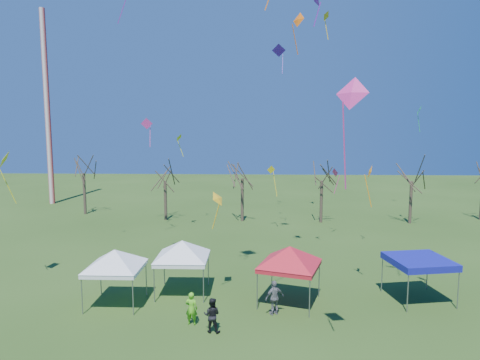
{
  "coord_description": "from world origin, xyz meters",
  "views": [
    {
      "loc": [
        -0.75,
        -20.93,
        10.12
      ],
      "look_at": [
        -1.74,
        3.0,
        7.13
      ],
      "focal_mm": 32.0,
      "sensor_mm": 36.0,
      "label": 1
    }
  ],
  "objects_px": {
    "tree_2": "(242,163)",
    "tent_white_west": "(115,253)",
    "person_green": "(191,308)",
    "tree_0": "(83,159)",
    "tent_white_mid": "(182,244)",
    "tree_1": "(165,167)",
    "person_grey": "(275,298)",
    "person_dark": "(212,315)",
    "tent_red": "(290,250)",
    "tree_3": "(322,166)",
    "tent_blue": "(419,262)",
    "radio_mast": "(47,108)",
    "tree_4": "(412,166)"
  },
  "relations": [
    {
      "from": "tree_3",
      "to": "person_grey",
      "type": "bearing_deg",
      "value": -104.34
    },
    {
      "from": "tent_white_west",
      "to": "person_grey",
      "type": "relative_size",
      "value": 2.23
    },
    {
      "from": "tent_blue",
      "to": "person_dark",
      "type": "bearing_deg",
      "value": -159.17
    },
    {
      "from": "tent_red",
      "to": "person_green",
      "type": "relative_size",
      "value": 2.45
    },
    {
      "from": "person_dark",
      "to": "person_green",
      "type": "height_order",
      "value": "person_dark"
    },
    {
      "from": "tree_2",
      "to": "tree_0",
      "type": "bearing_deg",
      "value": 170.76
    },
    {
      "from": "tree_1",
      "to": "person_dark",
      "type": "relative_size",
      "value": 4.32
    },
    {
      "from": "tree_0",
      "to": "person_green",
      "type": "bearing_deg",
      "value": -58.66
    },
    {
      "from": "tent_red",
      "to": "person_dark",
      "type": "distance_m",
      "value": 5.94
    },
    {
      "from": "person_grey",
      "to": "person_dark",
      "type": "xyz_separation_m",
      "value": [
        -3.17,
        -2.13,
        -0.07
      ]
    },
    {
      "from": "tree_3",
      "to": "tent_blue",
      "type": "relative_size",
      "value": 2.11
    },
    {
      "from": "tent_red",
      "to": "person_dark",
      "type": "xyz_separation_m",
      "value": [
        -4.08,
        -3.66,
        -2.28
      ]
    },
    {
      "from": "tent_white_mid",
      "to": "person_green",
      "type": "bearing_deg",
      "value": -74.17
    },
    {
      "from": "tree_0",
      "to": "tree_1",
      "type": "relative_size",
      "value": 1.12
    },
    {
      "from": "tent_white_mid",
      "to": "tent_blue",
      "type": "xyz_separation_m",
      "value": [
        13.98,
        -0.48,
        -0.75
      ]
    },
    {
      "from": "tree_2",
      "to": "tent_white_west",
      "type": "relative_size",
      "value": 1.94
    },
    {
      "from": "radio_mast",
      "to": "tent_red",
      "type": "relative_size",
      "value": 5.93
    },
    {
      "from": "tent_white_west",
      "to": "tent_blue",
      "type": "distance_m",
      "value": 17.58
    },
    {
      "from": "tent_blue",
      "to": "person_dark",
      "type": "xyz_separation_m",
      "value": [
        -11.66,
        -4.44,
        -1.46
      ]
    },
    {
      "from": "tent_white_west",
      "to": "person_grey",
      "type": "distance_m",
      "value": 9.31
    },
    {
      "from": "tree_0",
      "to": "person_green",
      "type": "relative_size",
      "value": 4.9
    },
    {
      "from": "radio_mast",
      "to": "person_dark",
      "type": "relative_size",
      "value": 14.34
    },
    {
      "from": "tree_0",
      "to": "tent_white_mid",
      "type": "height_order",
      "value": "tree_0"
    },
    {
      "from": "tree_1",
      "to": "tent_white_mid",
      "type": "distance_m",
      "value": 21.49
    },
    {
      "from": "tree_1",
      "to": "person_dark",
      "type": "height_order",
      "value": "tree_1"
    },
    {
      "from": "person_green",
      "to": "tree_1",
      "type": "bearing_deg",
      "value": -67.53
    },
    {
      "from": "tent_white_west",
      "to": "person_grey",
      "type": "xyz_separation_m",
      "value": [
        9.02,
        -0.99,
        -2.06
      ]
    },
    {
      "from": "person_green",
      "to": "tent_red",
      "type": "bearing_deg",
      "value": -143.55
    },
    {
      "from": "tree_0",
      "to": "person_grey",
      "type": "bearing_deg",
      "value": -51.14
    },
    {
      "from": "tree_1",
      "to": "tree_3",
      "type": "relative_size",
      "value": 0.95
    },
    {
      "from": "tree_2",
      "to": "person_grey",
      "type": "xyz_separation_m",
      "value": [
        2.57,
        -23.13,
        -5.34
      ]
    },
    {
      "from": "tree_3",
      "to": "tree_1",
      "type": "bearing_deg",
      "value": 177.94
    },
    {
      "from": "radio_mast",
      "to": "tent_white_west",
      "type": "height_order",
      "value": "radio_mast"
    },
    {
      "from": "tent_white_mid",
      "to": "tent_red",
      "type": "height_order",
      "value": "tent_red"
    },
    {
      "from": "tent_white_mid",
      "to": "tent_red",
      "type": "distance_m",
      "value": 6.52
    },
    {
      "from": "person_green",
      "to": "person_grey",
      "type": "bearing_deg",
      "value": -155.04
    },
    {
      "from": "tree_3",
      "to": "tree_4",
      "type": "distance_m",
      "value": 9.32
    },
    {
      "from": "tent_white_west",
      "to": "person_grey",
      "type": "bearing_deg",
      "value": -6.29
    },
    {
      "from": "person_dark",
      "to": "tree_0",
      "type": "bearing_deg",
      "value": -50.06
    },
    {
      "from": "tree_2",
      "to": "tree_1",
      "type": "bearing_deg",
      "value": 178.15
    },
    {
      "from": "radio_mast",
      "to": "person_dark",
      "type": "height_order",
      "value": "radio_mast"
    },
    {
      "from": "tree_3",
      "to": "tent_red",
      "type": "height_order",
      "value": "tree_3"
    },
    {
      "from": "tent_white_mid",
      "to": "tree_2",
      "type": "bearing_deg",
      "value": 81.84
    },
    {
      "from": "tent_white_mid",
      "to": "radio_mast",
      "type": "bearing_deg",
      "value": 127.18
    },
    {
      "from": "tent_red",
      "to": "person_grey",
      "type": "bearing_deg",
      "value": -120.54
    },
    {
      "from": "radio_mast",
      "to": "tree_2",
      "type": "height_order",
      "value": "radio_mast"
    },
    {
      "from": "tree_0",
      "to": "tree_4",
      "type": "xyz_separation_m",
      "value": [
        36.2,
        -3.38,
        -0.43
      ]
    },
    {
      "from": "tent_red",
      "to": "person_green",
      "type": "bearing_deg",
      "value": -150.95
    },
    {
      "from": "tree_2",
      "to": "person_green",
      "type": "relative_size",
      "value": 4.75
    },
    {
      "from": "tent_blue",
      "to": "tent_white_mid",
      "type": "bearing_deg",
      "value": 178.02
    }
  ]
}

